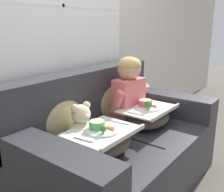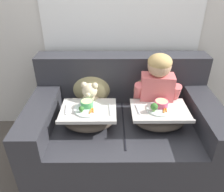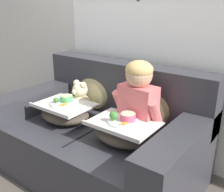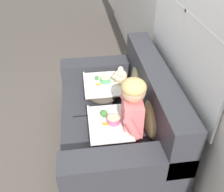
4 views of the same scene
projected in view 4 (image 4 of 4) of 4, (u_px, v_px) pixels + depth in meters
name	position (u px, v px, depth m)	size (l,w,h in m)	color
ground_plane	(113.00, 146.00, 2.81)	(14.00, 14.00, 0.00)	#4C443D
wall_back_with_window	(189.00, 25.00, 2.09)	(8.00, 0.08, 2.60)	beige
couch	(120.00, 122.00, 2.61)	(1.63, 1.00, 0.92)	#2D2D33
throw_pillow_behind_child	(154.00, 115.00, 2.22)	(0.41, 0.20, 0.42)	#898456
throw_pillow_behind_teddy	(139.00, 78.00, 2.69)	(0.39, 0.19, 0.41)	tan
child_figure	(132.00, 106.00, 2.13)	(0.41, 0.21, 0.57)	#DB6666
teddy_bear	(120.00, 84.00, 2.71)	(0.34, 0.24, 0.31)	beige
lap_tray_child	(109.00, 129.00, 2.24)	(0.47, 0.35, 0.24)	#473D33
lap_tray_teddy	(102.00, 89.00, 2.71)	(0.46, 0.37, 0.22)	#473D33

